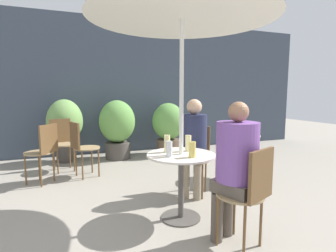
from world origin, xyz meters
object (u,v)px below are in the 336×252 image
Objects in this scene: bistro_chair_3 at (81,144)px; bistro_chair_4 at (62,139)px; beer_glass_0 at (167,144)px; beer_glass_2 at (192,150)px; potted_plant_0 at (65,125)px; beer_glass_1 at (169,149)px; bistro_chair_0 at (250,189)px; potted_plant_1 at (117,126)px; bistro_chair_1 at (196,153)px; potted_plant_2 at (168,126)px; umbrella at (182,5)px; seated_person_1 at (194,139)px; seated_person_0 at (235,161)px; bistro_chair_2 at (44,148)px; beer_glass_3 at (188,143)px; cafe_table_near at (181,171)px; cafe_table_far at (238,147)px.

bistro_chair_3 and bistro_chair_4 have the same top height.
beer_glass_0 is 1.20× the size of beer_glass_2.
beer_glass_1 is at bearing -71.22° from potted_plant_0.
potted_plant_1 reaches higher than bistro_chair_0.
bistro_chair_1 is 0.98m from beer_glass_1.
potted_plant_0 is (-1.68, 2.35, 0.18)m from bistro_chair_1.
potted_plant_2 is (1.12, 0.01, -0.04)m from potted_plant_1.
potted_plant_1 is at bearing 91.98° from beer_glass_0.
umbrella is (0.20, -2.88, 1.52)m from potted_plant_1.
umbrella is (0.94, -1.82, 1.65)m from bistro_chair_3.
potted_plant_2 is (0.87, 3.05, -0.15)m from beer_glass_2.
seated_person_1 is at bearing 63.22° from beer_glass_2.
seated_person_0 is 1.03× the size of potted_plant_0.
umbrella is (0.16, 0.07, 1.41)m from beer_glass_1.
beer_glass_1 is at bearing -75.12° from seated_person_0.
beer_glass_1 is (1.31, -1.76, 0.24)m from bistro_chair_2.
bistro_chair_2 is 0.70× the size of seated_person_0.
bistro_chair_2 is 5.65× the size of beer_glass_1.
beer_glass_3 reaches higher than beer_glass_1.
bistro_chair_2 is at bearing 130.99° from cafe_table_near.
potted_plant_1 is at bearing 141.38° from seated_person_1.
bistro_chair_1 is 2.46m from bistro_chair_4.
cafe_table_far is 4.00× the size of beer_glass_3.
cafe_table_near is 4.11× the size of beer_glass_3.
potted_plant_0 reaches higher than beer_glass_0.
bistro_chair_1 is at bearing -148.81° from bistro_chair_3.
umbrella reaches higher than potted_plant_0.
potted_plant_0 is at bearing -155.69° from bistro_chair_2.
seated_person_0 reaches higher than bistro_chair_0.
bistro_chair_3 is 5.65× the size of beer_glass_1.
beer_glass_1 is at bearing -156.45° from cafe_table_near.
potted_plant_1 is at bearing -54.20° from bistro_chair_3.
bistro_chair_1 is at bearing 52.84° from umbrella.
bistro_chair_1 is at bearing -123.35° from seated_person_0.
beer_glass_3 is (-0.35, -0.52, 0.25)m from bistro_chair_1.
cafe_table_far is 1.96m from bistro_chair_0.
seated_person_0 reaches higher than bistro_chair_1.
seated_person_0 is at bearing -52.28° from beer_glass_1.
potted_plant_2 is (0.66, 3.48, -0.12)m from seated_person_0.
potted_plant_2 is (1.86, 1.06, 0.08)m from bistro_chair_3.
bistro_chair_1 is 5.65× the size of beer_glass_1.
bistro_chair_2 is at bearing 85.16° from bistro_chair_3.
bistro_chair_1 and bistro_chair_2 have the same top height.
cafe_table_near is 3.03m from potted_plant_2.
bistro_chair_1 reaches higher than beer_glass_1.
potted_plant_0 reaches higher than beer_glass_1.
beer_glass_2 is at bearing -25.15° from beer_glass_1.
potted_plant_2 is at bearing -123.64° from seated_person_0.
bistro_chair_0 is 1.00× the size of bistro_chair_3.
bistro_chair_3 is 1.21m from potted_plant_0.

